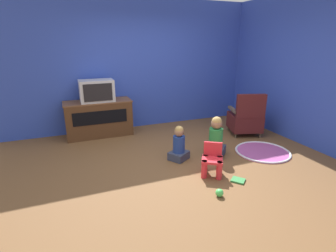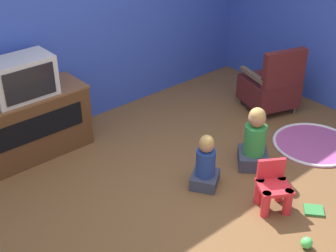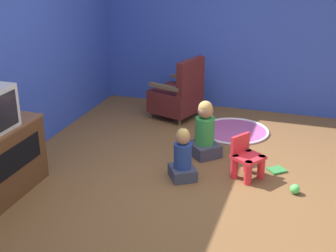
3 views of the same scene
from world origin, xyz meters
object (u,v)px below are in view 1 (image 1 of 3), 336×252
at_px(tv_cabinet, 99,118).
at_px(book, 238,180).
at_px(toy_ball, 219,193).
at_px(child_watching_left, 216,139).
at_px(yellow_kid_chair, 212,162).
at_px(child_watching_center, 179,145).
at_px(television, 97,91).
at_px(black_armchair, 246,119).

xyz_separation_m(tv_cabinet, book, (1.57, -2.70, -0.37)).
distance_m(tv_cabinet, toy_ball, 3.15).
relative_size(child_watching_left, toy_ball, 6.80).
bearing_deg(yellow_kid_chair, child_watching_center, 142.22).
bearing_deg(television, black_armchair, -20.34).
distance_m(tv_cabinet, child_watching_center, 2.02).
bearing_deg(child_watching_center, television, 90.08).
bearing_deg(book, toy_ball, 76.13).
distance_m(television, toy_ball, 3.22).
bearing_deg(book, child_watching_left, -50.70).
height_order(black_armchair, yellow_kid_chair, black_armchair).
bearing_deg(tv_cabinet, toy_ball, -69.29).
xyz_separation_m(television, child_watching_center, (1.07, -1.67, -0.70)).
distance_m(television, child_watching_left, 2.55).
distance_m(child_watching_center, book, 1.13).
height_order(tv_cabinet, television, television).
distance_m(black_armchair, child_watching_left, 1.34).
bearing_deg(child_watching_left, book, -144.52).
xyz_separation_m(black_armchair, book, (-1.31, -1.59, -0.33)).
distance_m(child_watching_left, toy_ball, 1.31).
bearing_deg(black_armchair, child_watching_left, 48.73).
xyz_separation_m(child_watching_left, child_watching_center, (-0.66, 0.08, -0.05)).
bearing_deg(book, tv_cabinet, -10.42).
distance_m(black_armchair, book, 2.09).
bearing_deg(television, book, -59.48).
bearing_deg(book, black_armchair, -80.08).
distance_m(television, book, 3.23).
height_order(television, toy_ball, television).
xyz_separation_m(yellow_kid_chair, book, (0.25, -0.32, -0.19)).
height_order(black_armchair, child_watching_center, black_armchair).
distance_m(child_watching_center, toy_ball, 1.23).
height_order(black_armchair, book, black_armchair).
bearing_deg(television, child_watching_center, -57.37).
relative_size(tv_cabinet, child_watching_center, 2.28).
bearing_deg(yellow_kid_chair, book, -19.52).
distance_m(toy_ball, book, 0.52).
bearing_deg(tv_cabinet, black_armchair, -21.00).
distance_m(yellow_kid_chair, child_watching_left, 0.72).
bearing_deg(black_armchair, book, 68.24).
xyz_separation_m(tv_cabinet, child_watching_center, (1.07, -1.71, -0.12)).
height_order(tv_cabinet, child_watching_center, tv_cabinet).
distance_m(television, black_armchair, 3.13).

